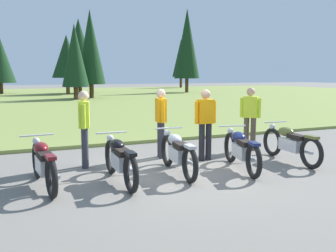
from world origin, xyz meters
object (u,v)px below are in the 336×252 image
motorcycle_navy (241,149)px  rider_checking_bike (161,119)px  motorcycle_maroon (43,163)px  motorcycle_olive (290,143)px  motorcycle_silver (178,152)px  rider_near_row_end (250,115)px  rider_with_back_turned (84,124)px  rider_in_hivis_vest (205,120)px  motorcycle_black (120,159)px

motorcycle_navy → rider_checking_bike: size_ratio=1.23×
motorcycle_maroon → rider_checking_bike: rider_checking_bike is taller
motorcycle_navy → motorcycle_olive: (1.47, 0.15, 0.00)m
motorcycle_silver → rider_near_row_end: bearing=26.6°
motorcycle_olive → rider_with_back_turned: rider_with_back_turned is taller
motorcycle_silver → rider_checking_bike: (0.27, 1.52, 0.51)m
rider_with_back_turned → rider_in_hivis_vest: (2.72, -0.46, 0.00)m
motorcycle_maroon → rider_near_row_end: 5.55m
motorcycle_black → motorcycle_navy: bearing=-2.7°
motorcycle_maroon → rider_checking_bike: 3.23m
motorcycle_navy → motorcycle_silver: bearing=169.4°
rider_with_back_turned → rider_in_hivis_vest: same height
motorcycle_black → motorcycle_olive: (4.09, 0.03, 0.00)m
rider_with_back_turned → motorcycle_olive: bearing=-17.3°
motorcycle_black → rider_with_back_turned: bearing=104.2°
motorcycle_navy → motorcycle_olive: same height
motorcycle_navy → rider_in_hivis_vest: bearing=103.7°
rider_in_hivis_vest → rider_near_row_end: size_ratio=1.00×
motorcycle_olive → rider_with_back_turned: 4.69m
motorcycle_black → rider_with_back_turned: rider_with_back_turned is taller
motorcycle_navy → rider_checking_bike: (-1.09, 1.78, 0.51)m
motorcycle_black → motorcycle_navy: 2.63m
motorcycle_olive → rider_near_row_end: 1.58m
motorcycle_black → motorcycle_silver: 1.26m
rider_near_row_end → motorcycle_navy: bearing=-130.7°
motorcycle_maroon → motorcycle_silver: bearing=-2.9°
motorcycle_black → motorcycle_silver: bearing=5.9°
motorcycle_maroon → rider_checking_bike: bearing=25.9°
rider_in_hivis_vest → motorcycle_navy: bearing=-76.3°
motorcycle_maroon → motorcycle_navy: 3.98m
rider_near_row_end → motorcycle_olive: bearing=-88.2°
motorcycle_black → motorcycle_silver: size_ratio=1.00×
motorcycle_black → rider_near_row_end: (4.04, 1.52, 0.51)m
rider_in_hivis_vest → rider_with_back_turned: bearing=170.3°
motorcycle_navy → rider_in_hivis_vest: size_ratio=1.23×
motorcycle_olive → rider_in_hivis_vest: (-1.73, 0.92, 0.51)m
motorcycle_navy → rider_in_hivis_vest: (-0.26, 1.08, 0.51)m
motorcycle_silver → motorcycle_olive: same height
motorcycle_navy → rider_near_row_end: 2.23m
motorcycle_maroon → motorcycle_olive: same height
rider_in_hivis_vest → rider_checking_bike: bearing=139.8°
rider_in_hivis_vest → rider_near_row_end: (1.68, 0.57, 0.00)m
rider_in_hivis_vest → motorcycle_olive: bearing=-28.1°
rider_with_back_turned → rider_checking_bike: 1.90m
motorcycle_maroon → motorcycle_olive: 5.43m
rider_near_row_end → rider_in_hivis_vest: bearing=-161.2°
motorcycle_black → motorcycle_navy: same height
motorcycle_maroon → motorcycle_black: 1.36m
motorcycle_olive → rider_near_row_end: rider_near_row_end is taller
motorcycle_maroon → motorcycle_silver: (2.59, -0.13, 0.00)m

